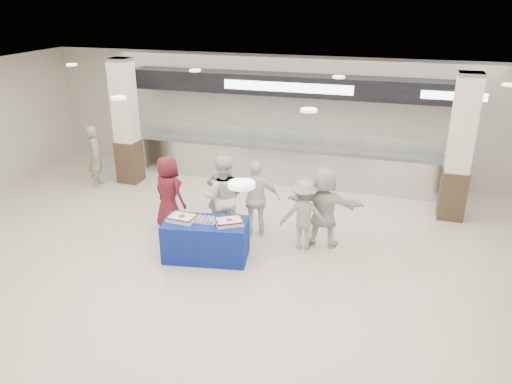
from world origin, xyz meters
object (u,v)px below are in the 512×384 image
(soldier_bg, at_px, (96,156))
(civilian_white, at_px, (324,207))
(sheet_cake_left, at_px, (182,218))
(civilian_maroon, at_px, (169,193))
(chef_short, at_px, (257,199))
(soldier_b, at_px, (304,215))
(chef_tall, at_px, (223,197))
(sheet_cake_right, at_px, (229,221))
(cupcake_tray, at_px, (205,219))
(display_table, at_px, (206,240))
(soldier_a, at_px, (221,194))

(soldier_bg, bearing_deg, civilian_white, -129.74)
(sheet_cake_left, xyz_separation_m, civilian_maroon, (-0.79, 1.06, -0.00))
(chef_short, distance_m, soldier_bg, 5.01)
(civilian_maroon, xyz_separation_m, soldier_b, (2.90, -0.09, -0.09))
(sheet_cake_left, xyz_separation_m, chef_tall, (0.45, 1.01, 0.07))
(sheet_cake_left, height_order, soldier_b, soldier_b)
(soldier_b, distance_m, soldier_bg, 6.07)
(sheet_cake_right, bearing_deg, civilian_maroon, 150.26)
(civilian_maroon, height_order, soldier_bg, civilian_maroon)
(cupcake_tray, xyz_separation_m, soldier_bg, (-4.11, 2.72, 0.01))
(soldier_b, bearing_deg, civilian_white, -155.31)
(sheet_cake_left, bearing_deg, chef_short, 49.06)
(sheet_cake_left, bearing_deg, display_table, 6.82)
(display_table, relative_size, chef_tall, 0.89)
(display_table, relative_size, civilian_maroon, 0.97)
(cupcake_tray, height_order, chef_tall, chef_tall)
(sheet_cake_left, xyz_separation_m, civilian_white, (2.45, 1.21, 0.01))
(cupcake_tray, distance_m, chef_tall, 0.93)
(sheet_cake_left, relative_size, civilian_maroon, 0.33)
(civilian_maroon, bearing_deg, soldier_b, -159.70)
(chef_tall, height_order, soldier_b, chef_tall)
(soldier_a, bearing_deg, soldier_b, 151.64)
(sheet_cake_right, distance_m, soldier_b, 1.50)
(sheet_cake_left, relative_size, chef_tall, 0.31)
(soldier_a, bearing_deg, soldier_bg, -40.18)
(sheet_cake_left, bearing_deg, civilian_white, 26.30)
(sheet_cake_right, distance_m, civilian_maroon, 1.93)
(display_table, height_order, sheet_cake_right, sheet_cake_right)
(cupcake_tray, bearing_deg, display_table, -67.24)
(sheet_cake_left, bearing_deg, soldier_a, 76.43)
(chef_short, distance_m, civilian_white, 1.38)
(chef_tall, relative_size, chef_short, 1.08)
(cupcake_tray, relative_size, chef_tall, 0.25)
(chef_short, bearing_deg, chef_tall, 3.85)
(sheet_cake_left, bearing_deg, cupcake_tray, 11.13)
(soldier_b, bearing_deg, soldier_a, -19.76)
(sheet_cake_left, height_order, cupcake_tray, sheet_cake_left)
(civilian_maroon, xyz_separation_m, chef_short, (1.86, 0.18, 0.01))
(cupcake_tray, bearing_deg, soldier_bg, 146.49)
(chef_tall, xyz_separation_m, chef_short, (0.63, 0.23, -0.06))
(sheet_cake_left, xyz_separation_m, sheet_cake_right, (0.89, 0.10, -0.00))
(display_table, height_order, civilian_maroon, civilian_maroon)
(civilian_maroon, bearing_deg, sheet_cake_right, 172.37)
(sheet_cake_right, relative_size, chef_short, 0.38)
(display_table, height_order, soldier_a, soldier_a)
(chef_short, bearing_deg, sheet_cake_left, 32.58)
(sheet_cake_right, height_order, chef_short, chef_short)
(sheet_cake_right, distance_m, chef_tall, 1.01)
(chef_short, height_order, civilian_white, civilian_white)
(chef_tall, bearing_deg, soldier_b, 163.95)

